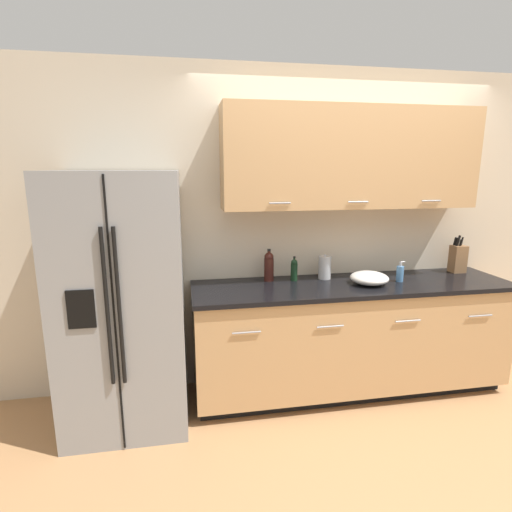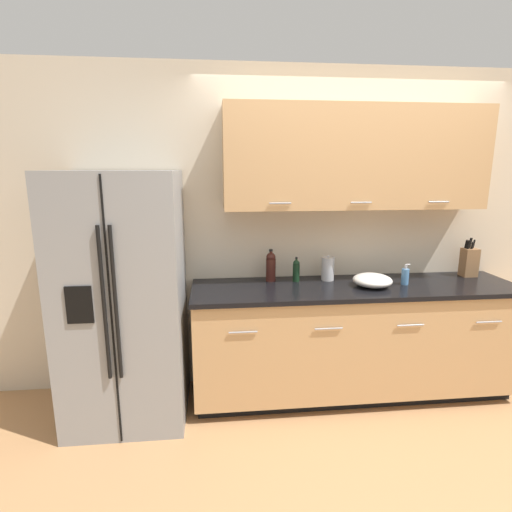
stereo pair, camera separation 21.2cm
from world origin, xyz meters
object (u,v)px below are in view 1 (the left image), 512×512
at_px(wine_bottle, 269,266).
at_px(soap_dispenser, 400,273).
at_px(refrigerator, 124,301).
at_px(mixing_bowl, 369,278).
at_px(oil_bottle, 294,269).
at_px(steel_canister, 325,267).
at_px(knife_block, 458,258).

distance_m(wine_bottle, soap_dispenser, 1.05).
xyz_separation_m(refrigerator, wine_bottle, (1.10, 0.26, 0.15)).
height_order(refrigerator, mixing_bowl, refrigerator).
bearing_deg(mixing_bowl, refrigerator, -179.25).
relative_size(refrigerator, wine_bottle, 6.92).
distance_m(soap_dispenser, oil_bottle, 0.85).
height_order(refrigerator, wine_bottle, refrigerator).
bearing_deg(wine_bottle, steel_canister, -2.71).
xyz_separation_m(knife_block, oil_bottle, (-1.48, -0.01, -0.03)).
relative_size(refrigerator, mixing_bowl, 6.05).
distance_m(wine_bottle, oil_bottle, 0.21).
distance_m(knife_block, steel_canister, 1.21).
xyz_separation_m(knife_block, steel_canister, (-1.21, 0.00, -0.03)).
distance_m(refrigerator, wine_bottle, 1.14).
xyz_separation_m(knife_block, mixing_bowl, (-0.92, -0.21, -0.08)).
relative_size(wine_bottle, steel_canister, 1.26).
relative_size(knife_block, oil_bottle, 1.64).
xyz_separation_m(soap_dispenser, steel_canister, (-0.57, 0.19, 0.03)).
xyz_separation_m(refrigerator, soap_dispenser, (2.13, 0.05, 0.09)).
relative_size(knife_block, steel_canister, 1.58).
distance_m(refrigerator, steel_canister, 1.58).
height_order(knife_block, oil_bottle, knife_block).
height_order(refrigerator, knife_block, refrigerator).
distance_m(soap_dispenser, steel_canister, 0.60).
xyz_separation_m(knife_block, wine_bottle, (-1.68, 0.02, -0.00)).
bearing_deg(steel_canister, soap_dispenser, -18.31).
bearing_deg(refrigerator, mixing_bowl, 0.75).
bearing_deg(soap_dispenser, wine_bottle, 168.51).
bearing_deg(wine_bottle, refrigerator, -166.80).
height_order(wine_bottle, steel_canister, wine_bottle).
bearing_deg(wine_bottle, knife_block, -0.81).
bearing_deg(knife_block, mixing_bowl, -167.20).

